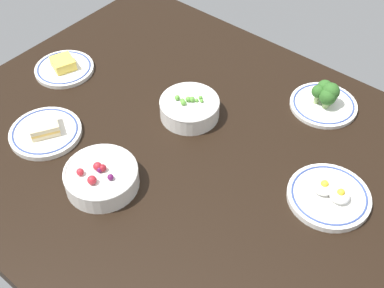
{
  "coord_description": "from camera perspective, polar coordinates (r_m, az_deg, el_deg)",
  "views": [
    {
      "loc": [
        57.75,
        -70.07,
        100.87
      ],
      "look_at": [
        0.0,
        0.0,
        6.0
      ],
      "focal_mm": 47.95,
      "sensor_mm": 36.0,
      "label": 1
    }
  ],
  "objects": [
    {
      "name": "dining_table",
      "position": [
        1.34,
        0.0,
        -1.18
      ],
      "size": [
        135.68,
        106.28,
        4.0
      ],
      "primitive_type": "cube",
      "color": "black",
      "rests_on": "ground"
    },
    {
      "name": "plate_cheese",
      "position": [
        1.61,
        -14.04,
        8.25
      ],
      "size": [
        17.7,
        17.7,
        4.28
      ],
      "color": "white",
      "rests_on": "dining_table"
    },
    {
      "name": "plate_broccoli",
      "position": [
        1.48,
        14.55,
        4.81
      ],
      "size": [
        18.74,
        18.74,
        8.29
      ],
      "color": "white",
      "rests_on": "dining_table"
    },
    {
      "name": "bowl_berries",
      "position": [
        1.25,
        -10.03,
        -3.64
      ],
      "size": [
        17.91,
        17.91,
        7.08
      ],
      "color": "white",
      "rests_on": "dining_table"
    },
    {
      "name": "plate_eggs",
      "position": [
        1.26,
        15.01,
        -5.55
      ],
      "size": [
        19.72,
        19.72,
        5.04
      ],
      "color": "white",
      "rests_on": "dining_table"
    },
    {
      "name": "plate_sandwich",
      "position": [
        1.41,
        -16.02,
        1.37
      ],
      "size": [
        19.07,
        19.07,
        4.66
      ],
      "color": "white",
      "rests_on": "dining_table"
    },
    {
      "name": "bowl_peas",
      "position": [
        1.4,
        -0.27,
        4.07
      ],
      "size": [
        16.41,
        16.41,
        6.51
      ],
      "color": "white",
      "rests_on": "dining_table"
    }
  ]
}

